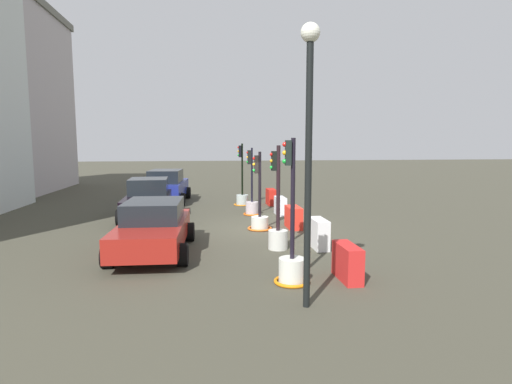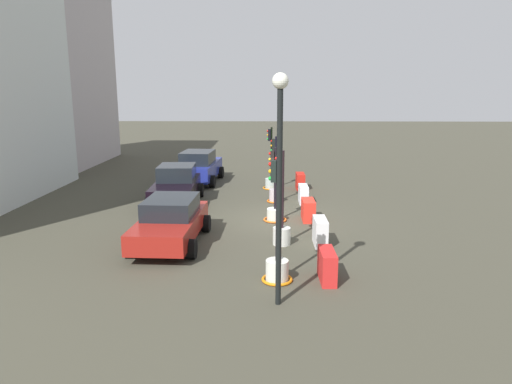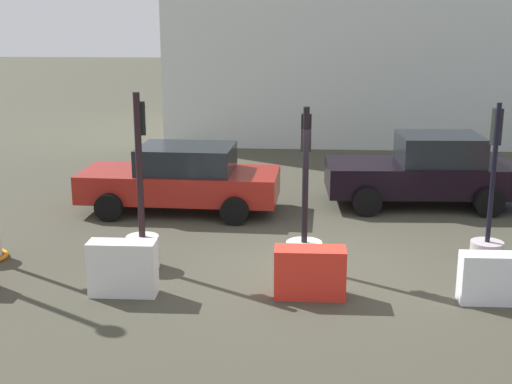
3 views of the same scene
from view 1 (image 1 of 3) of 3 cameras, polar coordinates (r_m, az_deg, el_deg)
ground_plane at (r=15.40m, az=0.83°, el=-5.15°), size 120.00×120.00×0.00m
traffic_light_0 at (r=9.50m, az=5.01°, el=-9.51°), size 0.84×0.84×3.31m
traffic_light_1 at (r=12.40m, az=3.04°, el=-4.99°), size 0.59×0.59×3.13m
traffic_light_2 at (r=15.20m, az=0.49°, el=-3.48°), size 0.91×0.91×2.89m
traffic_light_3 at (r=18.31m, az=-0.59°, el=-1.72°), size 0.78×0.78×3.00m
traffic_light_4 at (r=21.20m, az=-1.94°, el=-0.52°), size 0.89×0.89×3.18m
construction_barrier_0 at (r=9.95m, az=12.63°, el=-9.55°), size 1.14×0.40×0.84m
construction_barrier_1 at (r=12.70m, az=8.74°, el=-5.74°), size 1.09×0.41×0.90m
construction_barrier_2 at (r=15.53m, az=5.25°, el=-3.54°), size 1.14×0.49×0.81m
construction_barrier_3 at (r=18.34m, az=3.41°, el=-1.95°), size 1.10×0.40×0.80m
construction_barrier_4 at (r=21.27m, az=2.13°, el=-0.70°), size 1.08×0.43×0.83m
car_red_compact at (r=12.35m, az=-14.09°, el=-4.75°), size 4.54×2.30×1.52m
car_blue_estate at (r=22.67m, az=-12.32°, el=0.82°), size 4.62×2.44×1.78m
car_black_sedan at (r=17.96m, az=-14.78°, el=-1.00°), size 4.45×2.33×1.69m
street_lamp_post at (r=7.79m, az=7.39°, el=8.68°), size 0.36×0.36×5.38m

